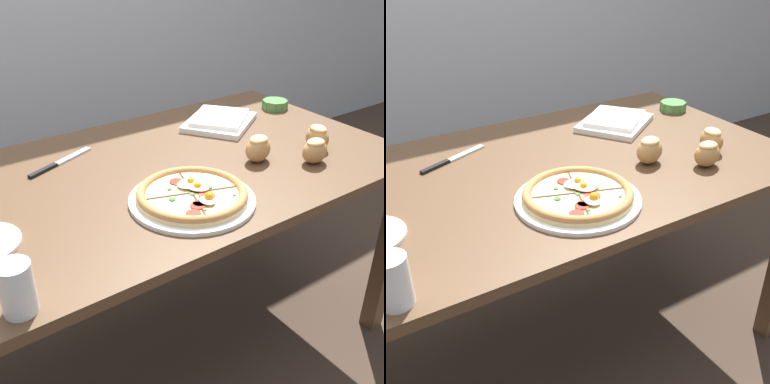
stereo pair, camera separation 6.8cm
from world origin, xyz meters
The scene contains 10 objects.
ground_plane centered at (0.00, 0.00, 0.00)m, with size 12.00×12.00×0.00m, color #3D2D23.
dining_table centered at (0.00, 0.00, 0.64)m, with size 1.54×0.87×0.73m.
pizza centered at (-0.03, -0.22, 0.75)m, with size 0.34×0.34×0.05m.
ramekin_bowl centered at (0.68, 0.20, 0.75)m, with size 0.10×0.10×0.04m.
napkin_folded centered at (0.38, 0.18, 0.75)m, with size 0.34×0.33×0.04m.
bread_piece_near centered at (0.51, -0.17, 0.78)m, with size 0.09×0.10×0.08m.
bread_piece_mid centered at (0.28, -0.13, 0.78)m, with size 0.11×0.09×0.08m.
bread_piece_far centered at (0.42, -0.24, 0.77)m, with size 0.09×0.07×0.08m.
knife_main centered at (-0.23, 0.21, 0.74)m, with size 0.24×0.11×0.01m.
water_glass centered at (-0.54, -0.37, 0.78)m, with size 0.07×0.07×0.11m.
Camera 2 is at (-0.62, -1.17, 1.38)m, focal length 45.00 mm.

